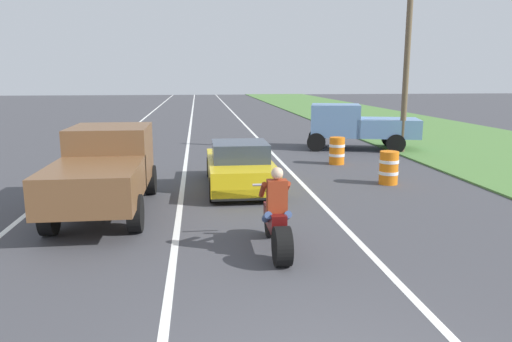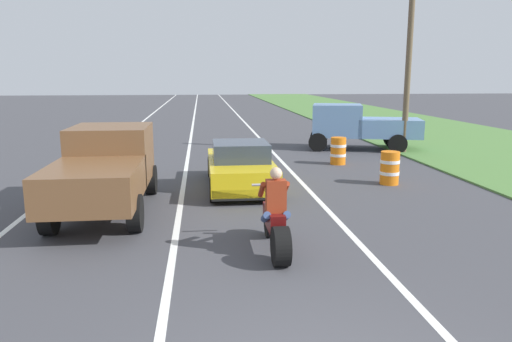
{
  "view_description": "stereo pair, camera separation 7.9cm",
  "coord_description": "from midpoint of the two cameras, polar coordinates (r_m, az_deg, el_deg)",
  "views": [
    {
      "loc": [
        -1.3,
        -4.18,
        3.24
      ],
      "look_at": [
        0.05,
        7.04,
        1.0
      ],
      "focal_mm": 33.97,
      "sensor_mm": 36.0,
      "label": 1
    },
    {
      "loc": [
        -1.22,
        -4.19,
        3.24
      ],
      "look_at": [
        0.05,
        7.04,
        1.0
      ],
      "focal_mm": 33.97,
      "sensor_mm": 36.0,
      "label": 2
    }
  ],
  "objects": [
    {
      "name": "pickup_truck_left_lane_brown",
      "position": [
        12.02,
        -17.14,
        0.48
      ],
      "size": [
        2.02,
        4.8,
        1.98
      ],
      "color": "brown",
      "rests_on": "ground"
    },
    {
      "name": "utility_pole_roadside",
      "position": [
        21.24,
        17.61,
        11.9
      ],
      "size": [
        0.24,
        0.24,
        7.38
      ],
      "primitive_type": "cylinder",
      "color": "brown",
      "rests_on": "ground"
    },
    {
      "name": "construction_barrel_nearest",
      "position": [
        15.12,
        15.61,
        0.37
      ],
      "size": [
        0.58,
        0.58,
        1.0
      ],
      "color": "orange",
      "rests_on": "ground"
    },
    {
      "name": "lane_stripe_left_solid",
      "position": [
        24.75,
        -16.03,
        3.25
      ],
      "size": [
        0.14,
        120.0,
        0.01
      ],
      "primitive_type": "cube",
      "color": "white",
      "rests_on": "ground"
    },
    {
      "name": "construction_barrel_mid",
      "position": [
        18.15,
        9.78,
        2.37
      ],
      "size": [
        0.58,
        0.58,
        1.0
      ],
      "color": "orange",
      "rests_on": "ground"
    },
    {
      "name": "pickup_truck_right_shoulder_light_blue",
      "position": [
        21.98,
        12.04,
        5.38
      ],
      "size": [
        5.14,
        3.14,
        1.98
      ],
      "color": "#6B93C6",
      "rests_on": "ground"
    },
    {
      "name": "lane_stripe_right_solid",
      "position": [
        24.59,
        0.77,
        3.63
      ],
      "size": [
        0.14,
        120.0,
        0.01
      ],
      "primitive_type": "cube",
      "color": "white",
      "rests_on": "ground"
    },
    {
      "name": "lane_stripe_centre_dashed",
      "position": [
        24.41,
        -7.66,
        3.48
      ],
      "size": [
        0.14,
        120.0,
        0.01
      ],
      "primitive_type": "cube",
      "color": "white",
      "rests_on": "ground"
    },
    {
      "name": "motorcycle_with_rider",
      "position": [
        8.92,
        2.59,
        -6.06
      ],
      "size": [
        0.7,
        2.21,
        1.62
      ],
      "color": "black",
      "rests_on": "ground"
    },
    {
      "name": "grass_verge_right",
      "position": [
        27.73,
        22.05,
        3.73
      ],
      "size": [
        10.0,
        120.0,
        0.06
      ],
      "primitive_type": "cube",
      "color": "#517F3D",
      "rests_on": "ground"
    },
    {
      "name": "sports_car_yellow",
      "position": [
        14.09,
        -1.71,
        0.52
      ],
      "size": [
        1.84,
        4.3,
        1.37
      ],
      "color": "yellow",
      "rests_on": "ground"
    }
  ]
}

